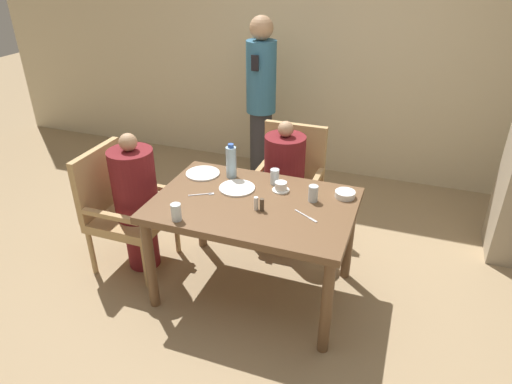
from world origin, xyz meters
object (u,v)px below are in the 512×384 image
diner_in_left_chair (137,201)px  plate_main_left (237,188)px  bowl_small (345,194)px  plate_main_right (203,173)px  chair_left_side (121,205)px  glass_tall_near (313,193)px  standing_host (261,100)px  water_bottle (231,162)px  diner_in_far_chair (284,182)px  chair_far_side (289,179)px  glass_tall_far (176,212)px  teacup_with_saucer (281,187)px  glass_tall_mid (275,177)px

diner_in_left_chair → plate_main_left: size_ratio=4.39×
bowl_small → plate_main_right: bearing=-179.4°
chair_left_side → glass_tall_near: 1.46m
standing_host → glass_tall_near: 1.71m
plate_main_right → bowl_small: 1.04m
plate_main_right → glass_tall_near: (0.85, -0.11, 0.05)m
chair_left_side → water_bottle: 0.91m
diner_in_far_chair → glass_tall_near: (0.36, -0.56, 0.25)m
bowl_small → water_bottle: 0.83m
diner_in_left_chair → chair_far_side: (0.92, 0.85, -0.06)m
diner_in_left_chair → plate_main_right: bearing=31.0°
plate_main_left → bowl_small: size_ratio=1.85×
standing_host → glass_tall_far: standing_host is taller
water_bottle → glass_tall_near: 0.66m
chair_far_side → water_bottle: 0.72m
teacup_with_saucer → bowl_small: bearing=7.9°
chair_far_side → glass_tall_far: 1.31m
chair_far_side → glass_tall_mid: chair_far_side is taller
glass_tall_far → diner_in_far_chair: bearing=71.2°
chair_far_side → glass_tall_far: size_ratio=8.44×
glass_tall_near → glass_tall_mid: bearing=154.5°
plate_main_left → water_bottle: water_bottle is taller
teacup_with_saucer → glass_tall_near: (0.24, -0.06, 0.03)m
water_bottle → chair_far_side: bearing=63.7°
chair_left_side → diner_in_left_chair: size_ratio=0.85×
plate_main_left → glass_tall_near: size_ratio=2.26×
standing_host → plate_main_left: size_ratio=6.73×
water_bottle → chair_left_side: bearing=-159.8°
diner_in_left_chair → chair_left_side: bearing=180.0°
diner_in_far_chair → plate_main_left: diner_in_far_chair is taller
glass_tall_near → plate_main_left: bearing=-178.5°
diner_in_far_chair → standing_host: standing_host is taller
glass_tall_mid → glass_tall_far: bearing=-122.1°
standing_host → plate_main_right: standing_host is taller
plate_main_right → glass_tall_near: 0.86m
plate_main_right → teacup_with_saucer: size_ratio=2.10×
diner_in_far_chair → chair_left_side: bearing=-146.5°
chair_left_side → water_bottle: water_bottle is taller
chair_far_side → standing_host: size_ratio=0.56×
plate_main_right → glass_tall_far: 0.64m
diner_in_left_chair → chair_far_side: 1.25m
standing_host → glass_tall_far: bearing=-85.6°
diner_in_far_chair → teacup_with_saucer: 0.56m
plate_main_left → water_bottle: 0.22m
diner_in_left_chair → glass_tall_near: 1.31m
diner_in_left_chair → standing_host: (0.40, 1.61, 0.34)m
chair_far_side → glass_tall_near: chair_far_side is taller
glass_tall_mid → plate_main_right: bearing=-176.2°
chair_left_side → bowl_small: bearing=9.4°
diner_in_left_chair → plate_main_left: (0.75, 0.13, 0.18)m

